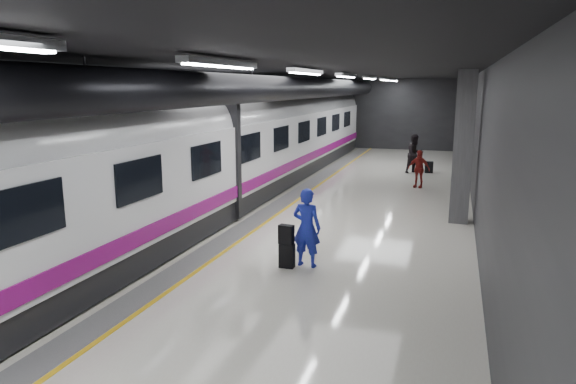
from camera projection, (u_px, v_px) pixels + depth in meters
The scene contains 9 objects.
ground at pixel (295, 226), 15.06m from camera, with size 40.00×40.00×0.00m, color silver.
platform_hall at pixel (296, 103), 15.32m from camera, with size 10.02×40.02×4.51m.
train at pixel (194, 152), 15.62m from camera, with size 3.05×38.00×4.05m.
traveler_main at pixel (307, 228), 11.54m from camera, with size 0.66×0.43×1.81m, color #231ACA.
suitcase_main at pixel (287, 256), 11.57m from camera, with size 0.33×0.21×0.55m, color black.
shoulder_bag at pixel (286, 235), 11.48m from camera, with size 0.33×0.18×0.44m, color black.
traveler_far_a at pixel (415, 154), 24.09m from camera, with size 0.89×0.69×1.83m, color black.
traveler_far_b at pixel (419, 169), 20.67m from camera, with size 0.89×0.37×1.52m, color maroon.
suitcase_far at pixel (429, 167), 24.26m from camera, with size 0.37×0.24×0.55m, color black.
Camera 1 is at (4.32, -13.89, 4.02)m, focal length 32.00 mm.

